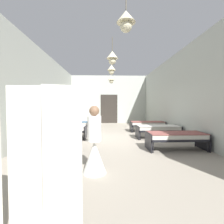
% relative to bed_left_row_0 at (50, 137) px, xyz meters
% --- Properties ---
extents(ground_plane, '(6.88, 13.64, 0.10)m').
position_rel_bed_left_row_0_xyz_m(ground_plane, '(2.09, 1.90, -0.49)').
color(ground_plane, '#9E9384').
extents(room_shell, '(6.68, 13.24, 4.01)m').
position_rel_bed_left_row_0_xyz_m(room_shell, '(2.09, 3.27, 1.58)').
color(room_shell, '#B2B7AD').
rests_on(room_shell, ground).
extents(bed_left_row_0, '(1.90, 0.84, 0.57)m').
position_rel_bed_left_row_0_xyz_m(bed_left_row_0, '(0.00, 0.00, 0.00)').
color(bed_left_row_0, black).
rests_on(bed_left_row_0, ground).
extents(bed_right_row_0, '(1.90, 0.84, 0.57)m').
position_rel_bed_left_row_0_xyz_m(bed_right_row_0, '(4.18, 0.00, 0.00)').
color(bed_right_row_0, black).
rests_on(bed_right_row_0, ground).
extents(bed_left_row_1, '(1.90, 0.84, 0.57)m').
position_rel_bed_left_row_0_xyz_m(bed_left_row_1, '(0.00, 1.90, 0.00)').
color(bed_left_row_1, black).
rests_on(bed_left_row_1, ground).
extents(bed_right_row_1, '(1.90, 0.84, 0.57)m').
position_rel_bed_left_row_0_xyz_m(bed_right_row_1, '(4.18, 1.90, 0.00)').
color(bed_right_row_1, black).
rests_on(bed_right_row_1, ground).
extents(bed_left_row_2, '(1.90, 0.84, 0.57)m').
position_rel_bed_left_row_0_xyz_m(bed_left_row_2, '(0.00, 3.80, 0.00)').
color(bed_left_row_2, black).
rests_on(bed_left_row_2, ground).
extents(bed_right_row_2, '(1.90, 0.84, 0.57)m').
position_rel_bed_left_row_0_xyz_m(bed_right_row_2, '(4.18, 3.80, 0.00)').
color(bed_right_row_2, black).
rests_on(bed_right_row_2, ground).
extents(nurse_near_aisle, '(0.52, 0.52, 1.49)m').
position_rel_bed_left_row_0_xyz_m(nurse_near_aisle, '(1.59, -1.80, 0.09)').
color(nurse_near_aisle, white).
rests_on(nurse_near_aisle, ground).
extents(nurse_mid_aisle, '(0.52, 0.52, 1.49)m').
position_rel_bed_left_row_0_xyz_m(nurse_mid_aisle, '(1.29, 3.34, 0.09)').
color(nurse_mid_aisle, white).
rests_on(nurse_mid_aisle, ground).
extents(patient_seated_primary, '(0.44, 0.44, 0.80)m').
position_rel_bed_left_row_0_xyz_m(patient_seated_primary, '(0.35, -0.02, 0.43)').
color(patient_seated_primary, slate).
rests_on(patient_seated_primary, bed_left_row_0).
extents(privacy_screen, '(1.25, 0.16, 1.70)m').
position_rel_bed_left_row_0_xyz_m(privacy_screen, '(0.95, -3.50, 0.41)').
color(privacy_screen, silver).
rests_on(privacy_screen, ground).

